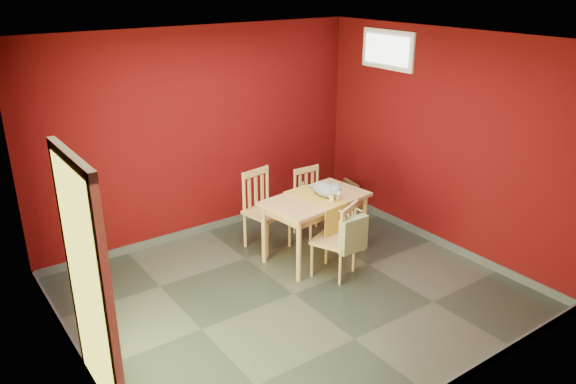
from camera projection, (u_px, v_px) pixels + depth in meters
ground at (293, 294)px, 6.15m from camera, size 4.50×4.50×0.00m
room_shell at (293, 290)px, 6.13m from camera, size 4.50×4.50×4.50m
doorway at (86, 280)px, 4.22m from camera, size 0.06×1.01×2.13m
window at (387, 50)px, 7.25m from camera, size 0.05×0.90×0.50m
outlet_plate at (301, 186)px, 8.41m from camera, size 0.08×0.02×0.12m
dining_table at (316, 205)px, 6.72m from camera, size 1.33×0.87×0.78m
table_runner at (322, 205)px, 6.61m from camera, size 0.46×0.81×0.39m
chair_far_left at (264, 209)px, 7.05m from camera, size 0.55×0.55×1.00m
chair_far_right at (312, 202)px, 7.40m from camera, size 0.44×0.44×0.91m
chair_near at (337, 239)px, 6.37m from camera, size 0.55×0.55×0.90m
tote_bag at (353, 234)px, 6.20m from camera, size 0.34×0.20×0.48m
cat at (325, 187)px, 6.69m from camera, size 0.35×0.51×0.23m
picture_frame at (353, 194)px, 8.38m from camera, size 0.20×0.41×0.39m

